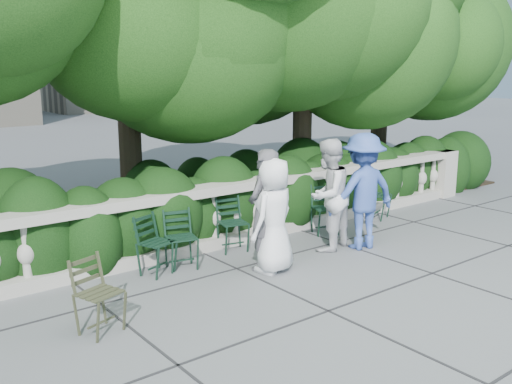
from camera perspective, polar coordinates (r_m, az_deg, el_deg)
ground at (r=7.77m, az=4.60°, el=-8.48°), size 90.00×90.00×0.00m
balustrade at (r=8.96m, az=-3.15°, el=-2.35°), size 12.00×0.44×1.00m
shrub_hedge at (r=10.06m, az=-7.04°, el=-3.64°), size 15.00×2.60×1.70m
chair_b at (r=8.00m, az=-7.11°, el=-7.91°), size 0.54×0.57×0.84m
chair_c at (r=9.63m, az=7.23°, el=-4.38°), size 0.59×0.61×0.84m
chair_d at (r=7.87m, az=-9.01°, el=-8.31°), size 0.57×0.60×0.84m
chair_e at (r=8.68m, az=-1.94°, el=-6.18°), size 0.54×0.57×0.84m
chair_f at (r=10.84m, az=12.70°, el=-2.68°), size 0.58×0.60×0.84m
chair_weathered at (r=6.35m, az=-14.29°, el=-13.80°), size 0.56×0.59×0.84m
person_businessman at (r=7.74m, az=1.81°, el=-2.37°), size 0.89×0.71×1.58m
person_woman_grey at (r=7.83m, az=0.80°, el=-1.79°), size 0.73×0.62×1.69m
person_casual_man at (r=8.74m, az=7.19°, el=-0.30°), size 0.99×0.86×1.72m
person_older_blue at (r=8.89m, az=10.59°, el=0.07°), size 1.26×0.87×1.80m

